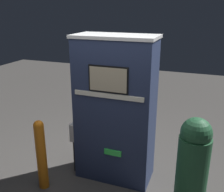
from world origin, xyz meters
The scene contains 4 objects.
ground_plane centered at (0.00, 0.00, 0.00)m, with size 14.00×14.00×0.00m, color #423F3D.
gas_pump centered at (0.00, 0.25, 1.00)m, with size 1.13×0.54×1.99m.
safety_bollard centered at (-0.80, -0.35, 0.51)m, with size 0.13×0.13×0.97m.
trash_bin centered at (1.06, -0.03, 0.60)m, with size 0.37×0.37×1.16m.
Camera 1 is at (1.10, -2.81, 2.31)m, focal length 42.00 mm.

